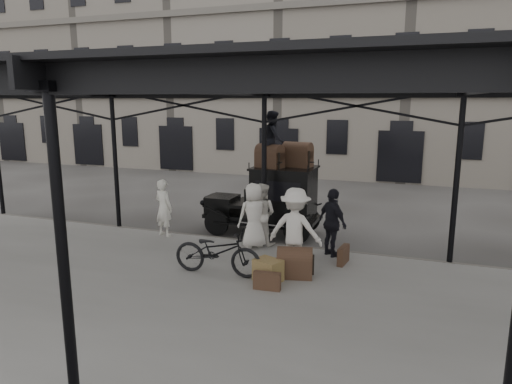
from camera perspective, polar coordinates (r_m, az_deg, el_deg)
ground at (r=11.63m, az=-2.22°, el=-9.76°), size 120.00×120.00×0.00m
platform at (r=9.92m, az=-6.65°, el=-13.22°), size 28.00×8.00×0.15m
canopy at (r=9.28m, az=-6.52°, el=13.82°), size 22.50×9.00×4.74m
building_frontage at (r=28.49m, az=11.87°, el=16.81°), size 64.00×8.00×14.00m
taxi at (r=14.32m, az=2.31°, el=-0.67°), size 3.65×1.55×2.18m
porter_left at (r=14.05m, az=-11.47°, el=-1.92°), size 0.72×0.57×1.73m
porter_midleft at (r=12.93m, az=0.68°, el=-2.76°), size 0.93×0.77×1.77m
porter_centre at (r=12.65m, az=-0.28°, el=-2.95°), size 1.05×1.02×1.82m
porter_official at (r=12.11m, az=9.54°, el=-3.80°), size 1.08×1.04×1.81m
porter_right at (r=11.00m, az=4.92°, el=-4.67°), size 1.32×0.79×2.02m
bicycle at (r=10.82m, az=-4.84°, el=-7.41°), size 2.17×0.81×1.13m
porter_roof at (r=13.97m, az=2.13°, el=6.63°), size 0.89×1.00×1.71m
steamer_trunk_roof_near at (r=13.90m, az=1.73°, el=4.30°), size 0.93×0.71×0.60m
steamer_trunk_roof_far at (r=14.12m, az=5.20°, el=4.45°), size 0.95×0.67×0.64m
steamer_trunk_platform at (r=10.77m, az=4.85°, el=-9.00°), size 0.90×0.66×0.60m
wicker_hamper at (r=10.52m, az=1.52°, el=-9.74°), size 0.73×0.65×0.50m
suitcase_upright at (r=11.77m, az=10.86°, el=-7.75°), size 0.23×0.61×0.45m
suitcase_flat at (r=10.06m, az=1.38°, el=-11.06°), size 0.61×0.19×0.40m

